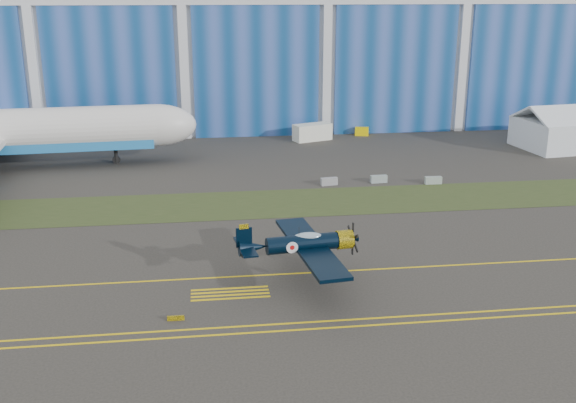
{
  "coord_description": "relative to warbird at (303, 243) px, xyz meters",
  "views": [
    {
      "loc": [
        -19.64,
        -55.31,
        22.31
      ],
      "look_at": [
        -12.19,
        2.23,
        3.92
      ],
      "focal_mm": 42.0,
      "sensor_mm": 36.0,
      "label": 1
    }
  ],
  "objects": [
    {
      "name": "guard_board_left",
      "position": [
        -9.81,
        -5.23,
        -3.14
      ],
      "size": [
        1.2,
        0.15,
        0.35
      ],
      "primitive_type": "cube",
      "color": "yellow",
      "rests_on": "ground"
    },
    {
      "name": "tug",
      "position": [
        17.73,
        54.45,
        -2.7
      ],
      "size": [
        2.4,
        1.81,
        1.25
      ],
      "primitive_type": "cube",
      "rotation": [
        0.0,
        0.0,
        -0.25
      ],
      "color": "#FCDC00",
      "rests_on": "ground"
    },
    {
      "name": "hangar",
      "position": [
        12.19,
        78.55,
        11.64
      ],
      "size": [
        220.0,
        45.7,
        30.0
      ],
      "color": "silver",
      "rests_on": "ground"
    },
    {
      "name": "grass_median",
      "position": [
        12.19,
        20.77,
        -3.3
      ],
      "size": [
        260.0,
        10.0,
        0.02
      ],
      "primitive_type": "cube",
      "color": "#475128",
      "rests_on": "ground"
    },
    {
      "name": "warbird",
      "position": [
        0.0,
        0.0,
        0.0
      ],
      "size": [
        12.48,
        14.46,
        3.93
      ],
      "rotation": [
        0.0,
        0.0,
        0.12
      ],
      "color": "black",
      "rests_on": "ground"
    },
    {
      "name": "barrier_a",
      "position": [
        7.27,
        27.06,
        -2.87
      ],
      "size": [
        2.06,
        0.87,
        0.9
      ],
      "primitive_type": "cube",
      "rotation": [
        0.0,
        0.0,
        0.14
      ],
      "color": "gray",
      "rests_on": "ground"
    },
    {
      "name": "taxiway_centreline",
      "position": [
        12.19,
        1.77,
        -3.31
      ],
      "size": [
        200.0,
        0.2,
        0.02
      ],
      "primitive_type": "cube",
      "color": "yellow",
      "rests_on": "ground"
    },
    {
      "name": "shipping_container",
      "position": [
        9.31,
        51.84,
        -2.06
      ],
      "size": [
        6.28,
        4.2,
        2.53
      ],
      "primitive_type": "cube",
      "rotation": [
        0.0,
        0.0,
        0.35
      ],
      "color": "white",
      "rests_on": "ground"
    },
    {
      "name": "edge_line_far",
      "position": [
        12.19,
        -6.73,
        -3.31
      ],
      "size": [
        80.0,
        0.2,
        0.02
      ],
      "primitive_type": "cube",
      "color": "yellow",
      "rests_on": "ground"
    },
    {
      "name": "edge_line_near",
      "position": [
        12.19,
        -7.73,
        -3.31
      ],
      "size": [
        80.0,
        0.2,
        0.02
      ],
      "primitive_type": "cube",
      "color": "yellow",
      "rests_on": "ground"
    },
    {
      "name": "barrier_c",
      "position": [
        19.7,
        25.93,
        -2.87
      ],
      "size": [
        2.02,
        0.66,
        0.9
      ],
      "primitive_type": "cube",
      "rotation": [
        0.0,
        0.0,
        -0.03
      ],
      "color": "#8F9E94",
      "rests_on": "ground"
    },
    {
      "name": "barrier_b",
      "position": [
        13.38,
        27.33,
        -2.87
      ],
      "size": [
        2.03,
        0.72,
        0.9
      ],
      "primitive_type": "cube",
      "rotation": [
        0.0,
        0.0,
        0.06
      ],
      "color": "gray",
      "rests_on": "ground"
    },
    {
      "name": "hold_short_ladder",
      "position": [
        -5.81,
        -1.33,
        -3.31
      ],
      "size": [
        6.0,
        2.4,
        0.02
      ],
      "primitive_type": null,
      "color": "yellow",
      "rests_on": "ground"
    },
    {
      "name": "tent",
      "position": [
        45.53,
        41.94,
        -0.1
      ],
      "size": [
        14.99,
        11.78,
        6.43
      ],
      "rotation": [
        0.0,
        0.0,
        0.12
      ],
      "color": "white",
      "rests_on": "ground"
    },
    {
      "name": "ground",
      "position": [
        12.19,
        6.77,
        -3.32
      ],
      "size": [
        260.0,
        260.0,
        0.0
      ],
      "primitive_type": "plane",
      "color": "#393630",
      "rests_on": "ground"
    }
  ]
}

